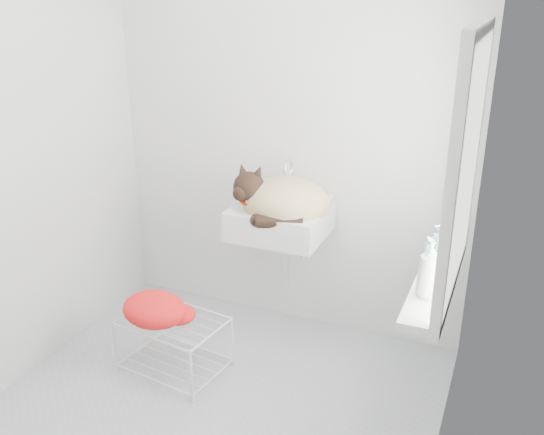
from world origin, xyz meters
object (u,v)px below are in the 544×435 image
at_px(wire_rack, 174,346).
at_px(bottle_a, 426,296).
at_px(sink, 280,207).
at_px(bottle_c, 438,265).
at_px(bottle_b, 434,276).
at_px(cat, 281,201).

relative_size(wire_rack, bottle_a, 2.57).
xyz_separation_m(sink, wire_rack, (-0.41, -0.54, -0.70)).
height_order(wire_rack, bottle_c, bottle_c).
height_order(wire_rack, bottle_a, bottle_a).
relative_size(bottle_a, bottle_b, 1.05).
bearing_deg(bottle_b, bottle_a, -90.00).
bearing_deg(wire_rack, sink, 52.54).
bearing_deg(bottle_c, bottle_b, -90.00).
bearing_deg(cat, bottle_a, -39.14).
bearing_deg(bottle_c, sink, 155.92).
distance_m(sink, wire_rack, 0.98).
bearing_deg(sink, cat, -61.79).
height_order(sink, cat, cat).
xyz_separation_m(cat, bottle_a, (0.93, -0.71, -0.04)).
relative_size(wire_rack, bottle_b, 2.70).
xyz_separation_m(sink, bottle_a, (0.94, -0.73, 0.00)).
xyz_separation_m(wire_rack, bottle_c, (1.35, 0.12, 0.70)).
distance_m(cat, wire_rack, 1.00).
bearing_deg(cat, sink, 116.50).
xyz_separation_m(cat, bottle_c, (0.93, -0.40, -0.04)).
distance_m(sink, cat, 0.05).
xyz_separation_m(wire_rack, bottle_b, (1.35, 0.01, 0.70)).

